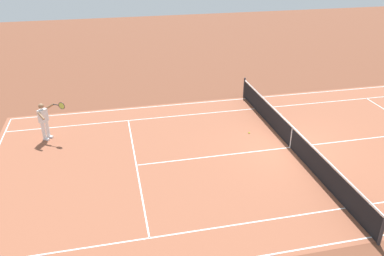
{
  "coord_description": "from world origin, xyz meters",
  "views": [
    {
      "loc": [
        7.1,
        12.96,
        8.01
      ],
      "look_at": [
        4.0,
        -0.91,
        0.9
      ],
      "focal_mm": 36.53,
      "sensor_mm": 36.0,
      "label": 1
    }
  ],
  "objects": [
    {
      "name": "tennis_ball",
      "position": [
        1.23,
        -1.58,
        0.03
      ],
      "size": [
        0.07,
        0.07,
        0.07
      ],
      "primitive_type": "sphere",
      "color": "#CCE01E",
      "rests_on": "ground_plane"
    },
    {
      "name": "court_line_markings",
      "position": [
        0.0,
        0.0,
        0.0
      ],
      "size": [
        23.85,
        11.05,
        0.01
      ],
      "color": "white",
      "rests_on": "ground_plane"
    },
    {
      "name": "court_slab",
      "position": [
        0.0,
        0.0,
        0.0
      ],
      "size": [
        24.2,
        11.4,
        0.0
      ],
      "primitive_type": "cube",
      "color": "#935138",
      "rests_on": "ground_plane"
    },
    {
      "name": "tennis_net",
      "position": [
        0.0,
        0.0,
        0.49
      ],
      "size": [
        0.1,
        11.7,
        1.08
      ],
      "color": "#2D2D33",
      "rests_on": "ground_plane"
    },
    {
      "name": "tennis_player_near",
      "position": [
        9.95,
        -3.04,
        0.93
      ],
      "size": [
        1.18,
        0.75,
        1.7
      ],
      "color": "white",
      "rests_on": "ground_plane"
    },
    {
      "name": "ground_plane",
      "position": [
        0.0,
        0.0,
        0.0
      ],
      "size": [
        60.0,
        60.0,
        0.0
      ],
      "primitive_type": "plane",
      "color": "brown"
    }
  ]
}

